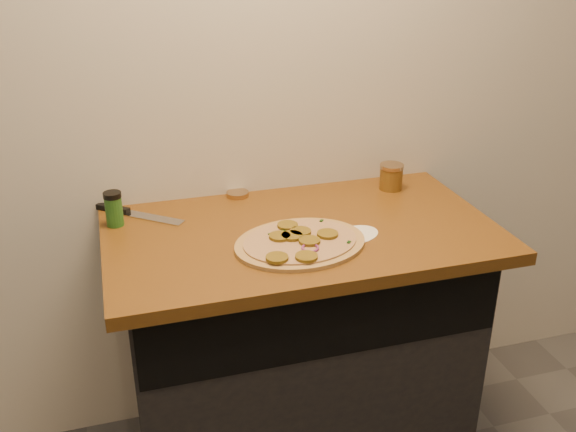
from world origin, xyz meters
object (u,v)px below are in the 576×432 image
object	(u,v)px
chefs_knife	(131,213)
salsa_jar	(391,177)
pizza	(300,242)
spice_shaker	(114,209)

from	to	relation	value
chefs_knife	salsa_jar	xyz separation A→B (m)	(0.90, -0.03, 0.04)
pizza	chefs_knife	distance (m)	0.58
salsa_jar	chefs_knife	bearing A→B (deg)	177.95
salsa_jar	spice_shaker	bearing A→B (deg)	-177.92
pizza	chefs_knife	bearing A→B (deg)	141.85
salsa_jar	spice_shaker	world-z (taller)	spice_shaker
pizza	salsa_jar	world-z (taller)	salsa_jar
pizza	spice_shaker	size ratio (longest dim) A/B	4.00
chefs_knife	spice_shaker	distance (m)	0.10
pizza	salsa_jar	xyz separation A→B (m)	(0.44, 0.33, 0.04)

